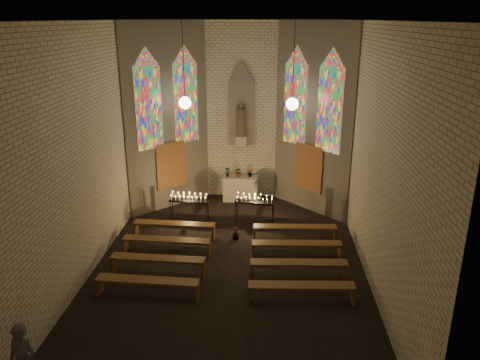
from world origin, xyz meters
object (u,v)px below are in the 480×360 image
at_px(altar, 241,189).
at_px(votive_stand_left, 189,199).
at_px(aisle_flower_pot, 236,233).
at_px(votive_stand_right, 255,200).

height_order(altar, votive_stand_left, votive_stand_left).
bearing_deg(votive_stand_left, altar, 58.87).
xyz_separation_m(altar, aisle_flower_pot, (0.06, -3.58, -0.28)).
height_order(altar, aisle_flower_pot, altar).
height_order(altar, votive_stand_right, votive_stand_right).
xyz_separation_m(aisle_flower_pot, votive_stand_left, (-1.78, 1.31, 0.68)).
xyz_separation_m(votive_stand_left, votive_stand_right, (2.37, 0.03, -0.00)).
relative_size(altar, votive_stand_left, 0.96).
bearing_deg(altar, votive_stand_right, -73.98).
bearing_deg(altar, votive_stand_left, -127.22).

